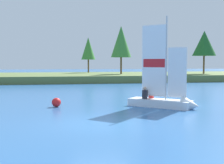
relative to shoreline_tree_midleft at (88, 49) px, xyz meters
The scene contains 7 objects.
ground_plane 37.77m from the shoreline_tree_midleft, 94.44° to the right, with size 200.00×200.00×0.00m, color #2D609E.
shore_bank 7.71m from the shoreline_tree_midleft, 117.68° to the right, with size 80.00×15.80×0.94m, color #5B703D.
shoreline_tree_midleft is the anchor object (origin of this frame).
shoreline_tree_centre 8.06m from the shoreline_tree_midleft, 57.84° to the right, with size 3.02×3.02×7.14m.
shoreline_tree_midright 18.74m from the shoreline_tree_midleft, 25.90° to the right, with size 3.51×3.51×6.50m.
sailboat 33.83m from the shoreline_tree_midleft, 87.08° to the right, with size 3.95×3.74×5.75m.
channel_buoy 32.78m from the shoreline_tree_midleft, 98.72° to the right, with size 0.55×0.55×0.55m, color red.
Camera 1 is at (-1.73, -12.74, 2.70)m, focal length 47.34 mm.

